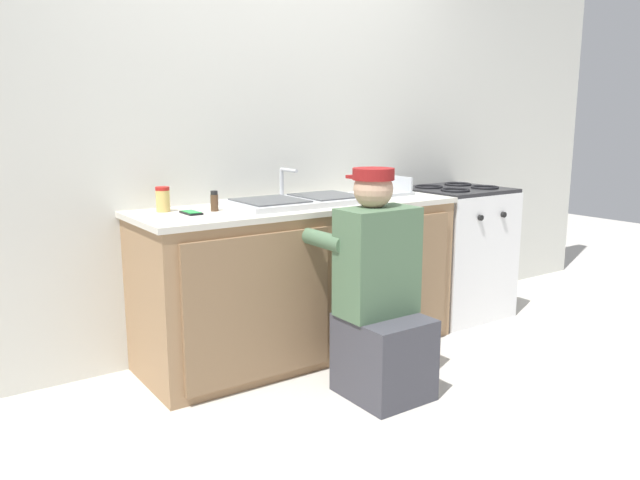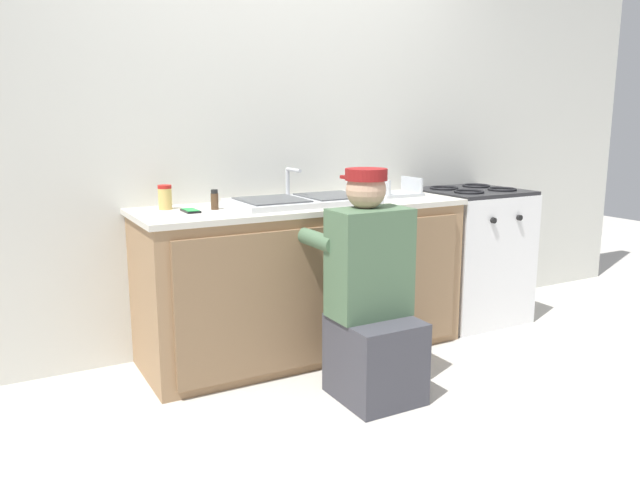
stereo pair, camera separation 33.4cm
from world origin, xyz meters
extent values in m
plane|color=beige|center=(0.00, 0.00, 0.00)|extent=(12.00, 12.00, 0.00)
cube|color=silver|center=(0.00, 0.65, 1.25)|extent=(6.00, 0.10, 2.50)
cube|color=#997551|center=(0.00, 0.30, 0.42)|extent=(1.83, 0.60, 0.83)
cube|color=#866747|center=(-0.44, -0.01, 0.42)|extent=(0.80, 0.02, 0.73)
cube|color=#866747|center=(0.44, -0.01, 0.42)|extent=(0.80, 0.02, 0.73)
cube|color=beige|center=(0.00, 0.30, 0.85)|extent=(1.87, 0.62, 0.03)
cube|color=silver|center=(0.00, 0.30, 0.88)|extent=(0.80, 0.44, 0.03)
cube|color=#4C4F51|center=(-0.19, 0.30, 0.90)|extent=(0.33, 0.35, 0.01)
cube|color=#4C4F51|center=(0.19, 0.30, 0.90)|extent=(0.33, 0.35, 0.01)
cylinder|color=#B7BABF|center=(0.00, 0.49, 0.95)|extent=(0.02, 0.02, 0.18)
cylinder|color=#B7BABF|center=(0.00, 0.41, 1.04)|extent=(0.02, 0.16, 0.02)
cube|color=white|center=(1.25, 0.30, 0.43)|extent=(0.63, 0.60, 0.85)
cube|color=#262628|center=(1.25, 0.30, 0.86)|extent=(0.61, 0.59, 0.02)
torus|color=black|center=(1.11, 0.18, 0.88)|extent=(0.19, 0.19, 0.02)
torus|color=black|center=(1.40, 0.18, 0.88)|extent=(0.19, 0.19, 0.02)
torus|color=black|center=(1.11, 0.42, 0.88)|extent=(0.19, 0.19, 0.02)
torus|color=black|center=(1.40, 0.42, 0.88)|extent=(0.19, 0.19, 0.02)
cylinder|color=black|center=(1.15, -0.01, 0.72)|extent=(0.04, 0.02, 0.04)
cylinder|color=black|center=(1.36, -0.01, 0.72)|extent=(0.04, 0.02, 0.04)
cube|color=#3F3F47|center=(0.01, -0.42, 0.20)|extent=(0.36, 0.40, 0.40)
cube|color=#4C6B4C|center=(0.01, -0.36, 0.66)|extent=(0.38, 0.22, 0.52)
sphere|color=tan|center=(0.01, -0.32, 1.01)|extent=(0.19, 0.19, 0.19)
cylinder|color=maroon|center=(0.01, -0.32, 1.08)|extent=(0.20, 0.20, 0.06)
cube|color=maroon|center=(0.01, -0.24, 1.06)|extent=(0.13, 0.09, 0.02)
cylinder|color=#4C6B4C|center=(-0.16, -0.16, 0.75)|extent=(0.08, 0.30, 0.08)
cylinder|color=#4C6B4C|center=(0.18, -0.16, 0.75)|extent=(0.08, 0.30, 0.08)
cylinder|color=#513823|center=(-0.51, 0.32, 0.91)|extent=(0.04, 0.04, 0.08)
cylinder|color=black|center=(-0.51, 0.32, 0.96)|extent=(0.04, 0.04, 0.02)
cube|color=black|center=(-0.64, 0.30, 0.87)|extent=(0.07, 0.14, 0.01)
cube|color=green|center=(-0.64, 0.30, 0.88)|extent=(0.06, 0.12, 0.00)
cube|color=#B2B7BC|center=(0.67, 0.34, 0.87)|extent=(0.28, 0.22, 0.02)
cube|color=#B2B7BC|center=(0.55, 0.34, 0.92)|extent=(0.01, 0.21, 0.10)
cube|color=#B2B7BC|center=(0.78, 0.34, 0.92)|extent=(0.01, 0.21, 0.10)
cylinder|color=#DBB760|center=(-0.73, 0.45, 0.92)|extent=(0.07, 0.07, 0.11)
cylinder|color=#B21E19|center=(-0.73, 0.45, 0.98)|extent=(0.07, 0.07, 0.02)
camera|label=1|loc=(-1.87, -2.59, 1.34)|focal=35.00mm
camera|label=2|loc=(-1.59, -2.77, 1.34)|focal=35.00mm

